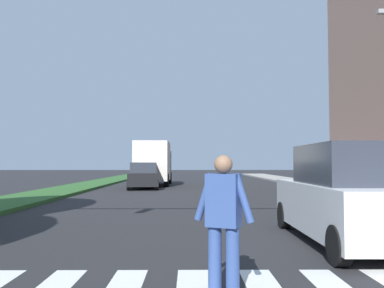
{
  "coord_description": "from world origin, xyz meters",
  "views": [
    {
      "loc": [
        -0.51,
        3.25,
        1.59
      ],
      "look_at": [
        -0.4,
        18.58,
        2.32
      ],
      "focal_mm": 37.91,
      "sensor_mm": 36.0,
      "label": 1
    }
  ],
  "objects": [
    {
      "name": "ground_plane",
      "position": [
        0.0,
        30.0,
        0.0
      ],
      "size": [
        140.0,
        140.0,
        0.0
      ],
      "primitive_type": "plane",
      "color": "#262628"
    },
    {
      "name": "median_strip",
      "position": [
        -7.52,
        28.0,
        0.07
      ],
      "size": [
        2.69,
        64.0,
        0.15
      ],
      "primitive_type": "cube",
      "color": "#2D5B28",
      "rests_on": "ground_plane"
    },
    {
      "name": "sidewalk_right",
      "position": [
        8.34,
        28.0,
        0.07
      ],
      "size": [
        3.0,
        64.0,
        0.15
      ],
      "primitive_type": "cube",
      "color": "#9E9991",
      "rests_on": "ground_plane"
    },
    {
      "name": "traffic_light_gantry",
      "position": [
        -3.63,
        10.09,
        4.39
      ],
      "size": [
        9.54,
        0.3,
        6.0
      ],
      "color": "gold",
      "rests_on": "median_strip"
    },
    {
      "name": "pedestrian_performer",
      "position": [
        -0.11,
        8.04,
        0.93
      ],
      "size": [
        0.72,
        0.39,
        1.69
      ],
      "color": "#334C8C",
      "rests_on": "ground_plane"
    },
    {
      "name": "suv_crossing",
      "position": [
        2.69,
        11.34,
        0.93
      ],
      "size": [
        1.99,
        4.61,
        1.97
      ],
      "color": "silver",
      "rests_on": "ground_plane"
    },
    {
      "name": "sedan_midblock",
      "position": [
        -3.39,
        28.84,
        0.77
      ],
      "size": [
        2.27,
        4.59,
        1.64
      ],
      "color": "black",
      "rests_on": "ground_plane"
    },
    {
      "name": "truck_box_delivery",
      "position": [
        -3.08,
        32.68,
        1.63
      ],
      "size": [
        2.4,
        6.2,
        3.1
      ],
      "color": "#474C51",
      "rests_on": "ground_plane"
    }
  ]
}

